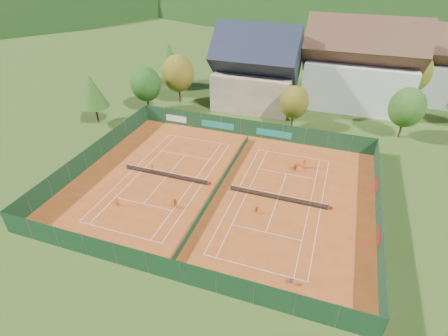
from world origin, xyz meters
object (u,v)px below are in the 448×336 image
at_px(player_left_far, 153,168).
at_px(player_left_near, 117,202).
at_px(hotel_block_b, 432,69).
at_px(player_right_near, 256,210).
at_px(ball_hopper, 292,281).
at_px(chalet, 256,72).
at_px(player_left_mid, 175,204).
at_px(player_right_far_b, 295,167).
at_px(player_right_far_a, 304,164).
at_px(hotel_block_a, 359,69).

bearing_deg(player_left_far, player_left_near, 112.74).
xyz_separation_m(hotel_block_b, player_right_near, (-23.90, -47.53, -6.03)).
distance_m(ball_hopper, player_left_near, 23.17).
xyz_separation_m(player_left_near, player_right_near, (16.77, 4.38, -0.15)).
xyz_separation_m(ball_hopper, player_right_near, (-5.89, 9.22, 0.03)).
bearing_deg(hotel_block_b, player_left_near, -128.08).
bearing_deg(chalet, player_right_near, -74.82).
height_order(hotel_block_b, player_left_mid, hotel_block_b).
distance_m(ball_hopper, player_right_far_b, 20.52).
bearing_deg(player_right_far_a, player_right_near, 84.63).
bearing_deg(hotel_block_b, player_right_near, -116.69).
relative_size(player_left_near, player_left_mid, 1.01).
distance_m(hotel_block_b, ball_hopper, 59.84).
xyz_separation_m(hotel_block_a, hotel_block_b, (14.00, 8.00, -0.76)).
height_order(player_left_far, player_right_far_b, player_left_far).
bearing_deg(player_right_near, player_left_mid, 143.43).
relative_size(hotel_block_a, player_right_far_b, 16.86).
bearing_deg(hotel_block_a, player_left_far, -126.62).
relative_size(player_right_near, player_right_far_a, 0.83).
height_order(chalet, player_left_far, chalet).
bearing_deg(player_right_near, chalet, 55.19).
distance_m(chalet, hotel_block_b, 35.85).
bearing_deg(player_right_near, ball_hopper, -107.40).
bearing_deg(player_left_far, player_right_far_b, -135.31).
relative_size(hotel_block_a, player_left_far, 16.70).
bearing_deg(player_left_far, player_right_far_a, -133.27).
bearing_deg(ball_hopper, player_right_far_a, 95.05).
bearing_deg(ball_hopper, player_left_far, 149.37).
bearing_deg(hotel_block_b, player_right_far_b, -119.94).
relative_size(hotel_block_a, hotel_block_b, 1.25).
distance_m(chalet, player_left_near, 39.12).
height_order(player_left_mid, player_left_far, player_left_mid).
distance_m(player_left_far, player_right_far_a, 22.09).
height_order(player_left_mid, player_right_far_a, player_left_mid).
relative_size(chalet, player_right_near, 13.75).
bearing_deg(player_left_far, ball_hopper, 174.06).
distance_m(player_left_near, player_left_mid, 7.28).
relative_size(player_left_mid, player_right_near, 1.24).
distance_m(player_left_mid, player_right_near, 10.06).
distance_m(chalet, ball_hopper, 45.71).
bearing_deg(player_left_mid, hotel_block_a, 67.46).
height_order(hotel_block_b, player_right_far_b, hotel_block_b).
xyz_separation_m(ball_hopper, player_left_near, (-22.66, 4.84, 0.18)).
bearing_deg(player_right_far_b, ball_hopper, 68.48).
height_order(player_left_near, player_left_mid, player_left_near).
distance_m(chalet, player_right_far_a, 25.62).
height_order(player_left_mid, player_right_far_b, player_left_mid).
bearing_deg(player_left_near, hotel_block_b, 52.80).
bearing_deg(player_left_far, player_right_near, -169.06).
xyz_separation_m(ball_hopper, player_right_far_a, (-1.90, 21.54, 0.15)).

